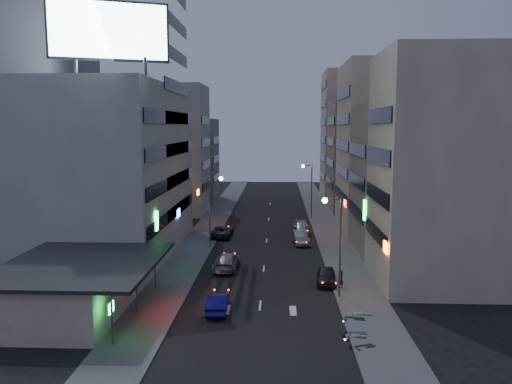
# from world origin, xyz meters

# --- Properties ---
(ground) EXTENTS (180.00, 180.00, 0.00)m
(ground) POSITION_xyz_m (0.00, 0.00, 0.00)
(ground) COLOR black
(ground) RESTS_ON ground
(sidewalk_left) EXTENTS (4.00, 120.00, 0.12)m
(sidewalk_left) POSITION_xyz_m (-8.00, 30.00, 0.06)
(sidewalk_left) COLOR #4C4C4F
(sidewalk_left) RESTS_ON ground
(sidewalk_right) EXTENTS (4.00, 120.00, 0.12)m
(sidewalk_right) POSITION_xyz_m (8.00, 30.00, 0.06)
(sidewalk_right) COLOR #4C4C4F
(sidewalk_right) RESTS_ON ground
(food_court) EXTENTS (11.00, 13.00, 3.88)m
(food_court) POSITION_xyz_m (-13.90, 2.00, 1.98)
(food_court) COLOR beige
(food_court) RESTS_ON ground
(white_building) EXTENTS (14.00, 24.00, 18.00)m
(white_building) POSITION_xyz_m (-17.00, 20.00, 9.00)
(white_building) COLOR #AFAFAA
(white_building) RESTS_ON ground
(grey_tower) EXTENTS (10.00, 14.00, 34.00)m
(grey_tower) POSITION_xyz_m (-26.00, 23.00, 17.00)
(grey_tower) COLOR gray
(grey_tower) RESTS_ON ground
(shophouse_near) EXTENTS (10.00, 11.00, 20.00)m
(shophouse_near) POSITION_xyz_m (15.00, 10.50, 10.00)
(shophouse_near) COLOR beige
(shophouse_near) RESTS_ON ground
(shophouse_mid) EXTENTS (11.00, 12.00, 16.00)m
(shophouse_mid) POSITION_xyz_m (15.50, 22.00, 8.00)
(shophouse_mid) COLOR gray
(shophouse_mid) RESTS_ON ground
(shophouse_far) EXTENTS (10.00, 14.00, 22.00)m
(shophouse_far) POSITION_xyz_m (15.00, 35.00, 11.00)
(shophouse_far) COLOR beige
(shophouse_far) RESTS_ON ground
(far_left_a) EXTENTS (11.00, 10.00, 20.00)m
(far_left_a) POSITION_xyz_m (-15.50, 45.00, 10.00)
(far_left_a) COLOR #AFAFAA
(far_left_a) RESTS_ON ground
(far_left_b) EXTENTS (12.00, 10.00, 15.00)m
(far_left_b) POSITION_xyz_m (-16.00, 58.00, 7.50)
(far_left_b) COLOR gray
(far_left_b) RESTS_ON ground
(far_right_a) EXTENTS (11.00, 12.00, 18.00)m
(far_right_a) POSITION_xyz_m (15.50, 50.00, 9.00)
(far_right_a) COLOR gray
(far_right_a) RESTS_ON ground
(far_right_b) EXTENTS (12.00, 12.00, 24.00)m
(far_right_b) POSITION_xyz_m (16.00, 64.00, 12.00)
(far_right_b) COLOR beige
(far_right_b) RESTS_ON ground
(billboard) EXTENTS (9.52, 3.75, 6.20)m
(billboard) POSITION_xyz_m (-12.99, 9.97, 21.66)
(billboard) COLOR #595B60
(billboard) RESTS_ON white_building
(street_lamp_right_near) EXTENTS (1.60, 0.44, 8.02)m
(street_lamp_right_near) POSITION_xyz_m (5.90, 6.00, 5.36)
(street_lamp_right_near) COLOR #595B60
(street_lamp_right_near) RESTS_ON sidewalk_right
(street_lamp_left) EXTENTS (1.60, 0.44, 8.02)m
(street_lamp_left) POSITION_xyz_m (-5.90, 22.00, 5.36)
(street_lamp_left) COLOR #595B60
(street_lamp_left) RESTS_ON sidewalk_left
(street_lamp_right_far) EXTENTS (1.60, 0.44, 8.02)m
(street_lamp_right_far) POSITION_xyz_m (5.90, 40.00, 5.36)
(street_lamp_right_far) COLOR #595B60
(street_lamp_right_far) RESTS_ON sidewalk_right
(parked_car_right_near) EXTENTS (1.97, 4.18, 1.38)m
(parked_car_right_near) POSITION_xyz_m (5.60, 9.60, 0.69)
(parked_car_right_near) COLOR #29282E
(parked_car_right_near) RESTS_ON ground
(parked_car_right_mid) EXTENTS (2.06, 4.75, 1.52)m
(parked_car_right_mid) POSITION_xyz_m (4.01, 24.45, 0.76)
(parked_car_right_mid) COLOR #9A9EA1
(parked_car_right_mid) RESTS_ON ground
(parked_car_left) EXTENTS (2.59, 5.25, 1.43)m
(parked_car_left) POSITION_xyz_m (-5.60, 27.70, 0.72)
(parked_car_left) COLOR #29292E
(parked_car_left) RESTS_ON ground
(parked_car_right_far) EXTENTS (2.33, 4.92, 1.39)m
(parked_car_right_far) POSITION_xyz_m (4.48, 30.39, 0.69)
(parked_car_right_far) COLOR #9B9EA2
(parked_car_right_far) RESTS_ON ground
(road_car_blue) EXTENTS (1.59, 4.23, 1.38)m
(road_car_blue) POSITION_xyz_m (-3.10, 2.61, 0.69)
(road_car_blue) COLOR navy
(road_car_blue) RESTS_ON ground
(road_car_silver) EXTENTS (2.43, 5.54, 1.58)m
(road_car_silver) POSITION_xyz_m (-3.57, 13.70, 0.79)
(road_car_silver) COLOR gray
(road_car_silver) RESTS_ON ground
(person) EXTENTS (0.67, 0.66, 1.55)m
(person) POSITION_xyz_m (6.66, 8.10, 0.90)
(person) COLOR black
(person) RESTS_ON sidewalk_right
(scooter_black_a) EXTENTS (1.23, 1.99, 1.15)m
(scooter_black_a) POSITION_xyz_m (7.25, -2.73, 0.70)
(scooter_black_a) COLOR black
(scooter_black_a) RESTS_ON sidewalk_right
(scooter_silver_a) EXTENTS (0.80, 1.94, 1.15)m
(scooter_silver_a) POSITION_xyz_m (7.09, -1.51, 0.70)
(scooter_silver_a) COLOR #9B9CA2
(scooter_silver_a) RESTS_ON sidewalk_right
(scooter_blue) EXTENTS (0.62, 1.71, 1.03)m
(scooter_blue) POSITION_xyz_m (7.20, -0.94, 0.64)
(scooter_blue) COLOR navy
(scooter_blue) RESTS_ON sidewalk_right
(scooter_black_b) EXTENTS (1.03, 2.16, 1.26)m
(scooter_black_b) POSITION_xyz_m (7.57, 1.50, 0.75)
(scooter_black_b) COLOR black
(scooter_black_b) RESTS_ON sidewalk_right
(scooter_silver_b) EXTENTS (0.94, 1.86, 1.09)m
(scooter_silver_b) POSITION_xyz_m (8.17, 2.36, 0.66)
(scooter_silver_b) COLOR #A4A8AB
(scooter_silver_b) RESTS_ON sidewalk_right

